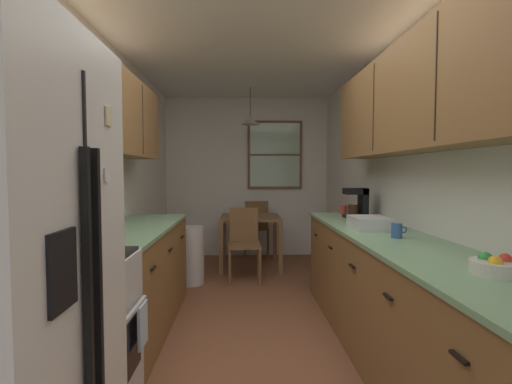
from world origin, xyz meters
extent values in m
plane|color=brown|center=(0.00, 1.00, 0.00)|extent=(12.00, 12.00, 0.00)
cube|color=white|center=(-1.35, 1.00, 1.27)|extent=(0.10, 9.00, 2.55)
cube|color=white|center=(1.35, 1.00, 1.27)|extent=(0.10, 9.00, 2.55)
cube|color=white|center=(0.00, 3.65, 1.27)|extent=(4.40, 0.10, 2.55)
cube|color=white|center=(0.00, 1.00, 2.59)|extent=(4.40, 9.00, 0.08)
cube|color=black|center=(-0.57, -1.30, 0.85)|extent=(0.01, 0.01, 1.64)
cube|color=black|center=(-0.56, -1.34, 0.85)|extent=(0.02, 0.02, 1.16)
cube|color=black|center=(-0.56, -1.26, 0.85)|extent=(0.02, 0.02, 1.16)
cube|color=black|center=(-0.57, -1.47, 1.09)|extent=(0.01, 0.15, 0.22)
cube|color=beige|center=(-0.57, -1.09, 1.56)|extent=(0.01, 0.05, 0.07)
cube|color=white|center=(-0.57, -1.12, 1.35)|extent=(0.01, 0.04, 0.05)
cube|color=silver|center=(-0.99, -0.57, 0.45)|extent=(0.62, 0.64, 0.90)
cube|color=black|center=(-0.67, -0.57, 0.42)|extent=(0.01, 0.45, 0.30)
cube|color=silver|center=(-0.65, -0.57, 0.63)|extent=(0.02, 0.51, 0.02)
cube|color=black|center=(-0.99, -0.57, 0.91)|extent=(0.59, 0.61, 0.02)
cube|color=silver|center=(-1.27, -0.57, 1.00)|extent=(0.06, 0.64, 0.20)
cylinder|color=#2D2D2D|center=(-1.13, -0.71, 0.93)|extent=(0.15, 0.15, 0.01)
cylinder|color=#2D2D2D|center=(-1.13, -0.43, 0.93)|extent=(0.15, 0.15, 0.01)
cylinder|color=#2D2D2D|center=(-0.85, -0.71, 0.93)|extent=(0.15, 0.15, 0.01)
cylinder|color=#2D2D2D|center=(-0.85, -0.43, 0.93)|extent=(0.15, 0.15, 0.01)
cube|color=white|center=(-1.11, -0.57, 1.63)|extent=(0.38, 0.61, 0.31)
cube|color=black|center=(-0.92, -0.63, 1.63)|extent=(0.01, 0.37, 0.20)
cube|color=#2D2D33|center=(-0.92, -0.36, 1.63)|extent=(0.01, 0.12, 0.20)
cube|color=brown|center=(-1.00, 0.69, 0.43)|extent=(0.60, 1.86, 0.87)
cube|color=#7AA87A|center=(-1.00, 0.69, 0.89)|extent=(0.63, 1.88, 0.03)
cube|color=black|center=(-0.69, 0.07, 0.70)|extent=(0.02, 0.10, 0.01)
cube|color=black|center=(-0.69, 0.69, 0.70)|extent=(0.02, 0.10, 0.01)
cube|color=black|center=(-0.69, 1.31, 0.70)|extent=(0.02, 0.10, 0.01)
cube|color=brown|center=(-1.14, 0.64, 1.83)|extent=(0.32, 1.96, 0.67)
cube|color=#2D2319|center=(-0.98, 0.32, 1.83)|extent=(0.01, 0.01, 0.62)
cube|color=#2D2319|center=(-0.98, 0.97, 1.83)|extent=(0.01, 0.01, 0.62)
cube|color=brown|center=(1.00, 0.08, 0.43)|extent=(0.60, 3.26, 0.87)
cube|color=#7AA87A|center=(1.00, 0.08, 0.89)|extent=(0.63, 3.28, 0.03)
cube|color=black|center=(0.69, -1.22, 0.70)|extent=(0.02, 0.10, 0.01)
cube|color=black|center=(0.69, -0.57, 0.70)|extent=(0.02, 0.10, 0.01)
cube|color=black|center=(0.69, 0.08, 0.70)|extent=(0.02, 0.10, 0.01)
cube|color=black|center=(0.69, 0.73, 0.70)|extent=(0.02, 0.10, 0.01)
cube|color=black|center=(0.69, 1.39, 0.70)|extent=(0.02, 0.10, 0.01)
cube|color=brown|center=(1.14, 0.03, 1.88)|extent=(0.32, 2.96, 0.76)
cube|color=#2D2319|center=(0.98, -0.46, 1.88)|extent=(0.01, 0.01, 0.70)
cube|color=#2D2319|center=(0.98, 0.52, 1.88)|extent=(0.01, 0.01, 0.70)
cube|color=brown|center=(0.04, 2.86, 0.71)|extent=(0.84, 0.87, 0.03)
cube|color=brown|center=(-0.36, 2.45, 0.35)|extent=(0.06, 0.06, 0.70)
cube|color=brown|center=(0.43, 2.45, 0.35)|extent=(0.06, 0.06, 0.70)
cube|color=brown|center=(-0.36, 3.27, 0.35)|extent=(0.06, 0.06, 0.70)
cube|color=brown|center=(0.43, 3.27, 0.35)|extent=(0.06, 0.06, 0.70)
cube|color=brown|center=(-0.05, 2.14, 0.45)|extent=(0.41, 0.41, 0.04)
cube|color=brown|center=(-0.06, 2.32, 0.68)|extent=(0.37, 0.04, 0.45)
cylinder|color=brown|center=(0.13, 1.97, 0.22)|extent=(0.04, 0.04, 0.43)
cylinder|color=brown|center=(-0.23, 1.95, 0.22)|extent=(0.04, 0.04, 0.43)
cylinder|color=brown|center=(0.12, 2.33, 0.22)|extent=(0.04, 0.04, 0.43)
cylinder|color=brown|center=(-0.24, 2.32, 0.22)|extent=(0.04, 0.04, 0.43)
cube|color=brown|center=(0.13, 3.58, 0.45)|extent=(0.44, 0.44, 0.04)
cube|color=brown|center=(0.15, 3.39, 0.68)|extent=(0.37, 0.07, 0.45)
cylinder|color=brown|center=(-0.08, 3.74, 0.22)|extent=(0.04, 0.04, 0.43)
cylinder|color=brown|center=(0.29, 3.78, 0.22)|extent=(0.04, 0.04, 0.43)
cylinder|color=brown|center=(-0.03, 3.37, 0.22)|extent=(0.04, 0.04, 0.43)
cylinder|color=brown|center=(0.33, 3.42, 0.22)|extent=(0.04, 0.04, 0.43)
cylinder|color=black|center=(0.04, 2.86, 2.34)|extent=(0.01, 0.01, 0.42)
cone|color=#B7B2A8|center=(0.04, 2.86, 2.08)|extent=(0.26, 0.26, 0.10)
sphere|color=white|center=(0.04, 2.86, 2.10)|extent=(0.06, 0.06, 0.06)
cube|color=brown|center=(0.45, 3.58, 1.63)|extent=(0.88, 0.04, 1.10)
cube|color=#B2D1B7|center=(0.45, 3.56, 1.63)|extent=(0.80, 0.01, 1.02)
cube|color=brown|center=(0.45, 3.56, 1.63)|extent=(0.80, 0.02, 0.03)
cylinder|color=silver|center=(-0.70, 2.05, 0.35)|extent=(0.31, 0.31, 0.70)
cylinder|color=#D84C19|center=(-1.00, -0.09, 0.99)|extent=(0.12, 0.12, 0.17)
cylinder|color=white|center=(-1.00, -0.09, 1.08)|extent=(0.12, 0.12, 0.02)
cube|color=silver|center=(-0.64, -0.41, 0.50)|extent=(0.02, 0.16, 0.24)
cube|color=black|center=(1.06, 1.23, 0.91)|extent=(0.22, 0.18, 0.02)
cube|color=black|center=(1.14, 1.23, 1.05)|extent=(0.06, 0.18, 0.30)
cube|color=black|center=(1.06, 1.23, 1.17)|extent=(0.22, 0.18, 0.06)
cylinder|color=#331E14|center=(1.04, 1.23, 0.98)|extent=(0.11, 0.11, 0.11)
cylinder|color=#BF3F33|center=(1.02, 1.57, 0.95)|extent=(0.08, 0.08, 0.10)
torus|color=#BF3F33|center=(1.07, 1.57, 0.95)|extent=(0.05, 0.01, 0.05)
cylinder|color=#335999|center=(1.00, 0.06, 0.95)|extent=(0.08, 0.08, 0.10)
torus|color=#335999|center=(1.05, 0.06, 0.96)|extent=(0.05, 0.01, 0.05)
cylinder|color=silver|center=(1.05, -0.88, 0.93)|extent=(0.21, 0.21, 0.06)
cylinder|color=black|center=(1.05, -0.88, 0.95)|extent=(0.17, 0.17, 0.03)
sphere|color=red|center=(1.10, -0.87, 0.96)|extent=(0.06, 0.06, 0.06)
sphere|color=green|center=(1.03, -0.83, 0.96)|extent=(0.06, 0.06, 0.06)
sphere|color=yellow|center=(1.02, -0.91, 0.96)|extent=(0.06, 0.06, 0.06)
cube|color=silver|center=(0.94, 0.47, 0.95)|extent=(0.28, 0.34, 0.10)
camera|label=1|loc=(-0.08, -2.50, 1.36)|focal=26.41mm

